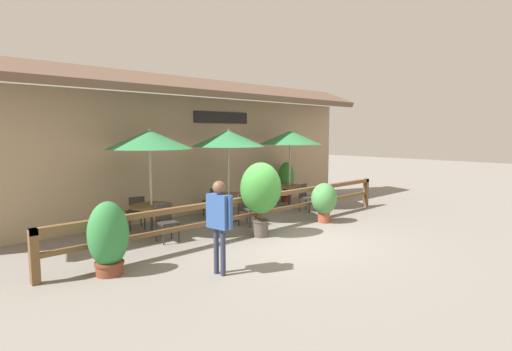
# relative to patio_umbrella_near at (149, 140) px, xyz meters

# --- Properties ---
(ground_plane) EXTENTS (60.00, 60.00, 0.00)m
(ground_plane) POSITION_rel_patio_umbrella_near_xyz_m (2.09, -2.65, -2.36)
(ground_plane) COLOR gray
(building_facade) EXTENTS (14.28, 1.49, 4.23)m
(building_facade) POSITION_rel_patio_umbrella_near_xyz_m (2.09, 1.45, -0.19)
(building_facade) COLOR tan
(building_facade) RESTS_ON ground
(patio_railing) EXTENTS (10.40, 0.14, 0.95)m
(patio_railing) POSITION_rel_patio_umbrella_near_xyz_m (2.09, -1.60, -1.66)
(patio_railing) COLOR brown
(patio_railing) RESTS_ON ground
(patio_umbrella_near) EXTENTS (2.08, 2.08, 2.62)m
(patio_umbrella_near) POSITION_rel_patio_umbrella_near_xyz_m (0.00, 0.00, 0.00)
(patio_umbrella_near) COLOR #B7B2A8
(patio_umbrella_near) RESTS_ON ground
(dining_table_near) EXTENTS (1.06, 1.06, 0.75)m
(dining_table_near) POSITION_rel_patio_umbrella_near_xyz_m (-0.00, 0.00, -1.75)
(dining_table_near) COLOR brown
(dining_table_near) RESTS_ON ground
(chair_near_streetside) EXTENTS (0.46, 0.46, 0.88)m
(chair_near_streetside) POSITION_rel_patio_umbrella_near_xyz_m (-0.06, -0.78, -1.86)
(chair_near_streetside) COLOR #332D28
(chair_near_streetside) RESTS_ON ground
(chair_near_wallside) EXTENTS (0.51, 0.51, 0.88)m
(chair_near_wallside) POSITION_rel_patio_umbrella_near_xyz_m (-0.03, 0.78, -1.86)
(chair_near_wallside) COLOR #332D28
(chair_near_wallside) RESTS_ON ground
(patio_umbrella_middle) EXTENTS (2.08, 2.08, 2.62)m
(patio_umbrella_middle) POSITION_rel_patio_umbrella_near_xyz_m (2.42, -0.06, 0.00)
(patio_umbrella_middle) COLOR #B7B2A8
(patio_umbrella_middle) RESTS_ON ground
(dining_table_middle) EXTENTS (1.06, 1.06, 0.75)m
(dining_table_middle) POSITION_rel_patio_umbrella_near_xyz_m (2.42, -0.06, -1.75)
(dining_table_middle) COLOR brown
(dining_table_middle) RESTS_ON ground
(chair_middle_streetside) EXTENTS (0.49, 0.49, 0.88)m
(chair_middle_streetside) POSITION_rel_patio_umbrella_near_xyz_m (2.39, -0.86, -1.86)
(chair_middle_streetside) COLOR #332D28
(chair_middle_streetside) RESTS_ON ground
(chair_middle_wallside) EXTENTS (0.43, 0.43, 0.88)m
(chair_middle_wallside) POSITION_rel_patio_umbrella_near_xyz_m (2.48, 0.74, -1.86)
(chair_middle_wallside) COLOR #332D28
(chair_middle_wallside) RESTS_ON ground
(patio_umbrella_far) EXTENTS (2.08, 2.08, 2.62)m
(patio_umbrella_far) POSITION_rel_patio_umbrella_near_xyz_m (5.15, 0.05, 0.00)
(patio_umbrella_far) COLOR #B7B2A8
(patio_umbrella_far) RESTS_ON ground
(dining_table_far) EXTENTS (1.06, 1.06, 0.75)m
(dining_table_far) POSITION_rel_patio_umbrella_near_xyz_m (5.15, 0.05, -1.75)
(dining_table_far) COLOR brown
(dining_table_far) RESTS_ON ground
(chair_far_streetside) EXTENTS (0.46, 0.46, 0.88)m
(chair_far_streetside) POSITION_rel_patio_umbrella_near_xyz_m (5.09, -0.73, -1.86)
(chair_far_streetside) COLOR #332D28
(chair_far_streetside) RESTS_ON ground
(chair_far_wallside) EXTENTS (0.50, 0.50, 0.88)m
(chair_far_wallside) POSITION_rel_patio_umbrella_near_xyz_m (5.11, 0.82, -1.86)
(chair_far_wallside) COLOR #332D28
(chair_far_wallside) RESTS_ON ground
(potted_plant_entrance_palm) EXTENTS (1.04, 0.94, 1.81)m
(potted_plant_entrance_palm) POSITION_rel_patio_umbrella_near_xyz_m (1.85, -1.98, -1.21)
(potted_plant_entrance_palm) COLOR #564C47
(potted_plant_entrance_palm) RESTS_ON ground
(potted_plant_tall_tropical) EXTENTS (0.72, 0.65, 1.33)m
(potted_plant_tall_tropical) POSITION_rel_patio_umbrella_near_xyz_m (-1.94, -2.00, -1.68)
(potted_plant_tall_tropical) COLOR brown
(potted_plant_tall_tropical) RESTS_ON ground
(potted_plant_corner_fern) EXTENTS (0.77, 0.69, 1.12)m
(potted_plant_corner_fern) POSITION_rel_patio_umbrella_near_xyz_m (4.19, -2.11, -1.71)
(potted_plant_corner_fern) COLOR #9E4C33
(potted_plant_corner_fern) RESTS_ON ground
(potted_plant_small_flowering) EXTENTS (0.62, 0.56, 1.45)m
(potted_plant_small_flowering) POSITION_rel_patio_umbrella_near_xyz_m (5.93, 0.90, -1.52)
(potted_plant_small_flowering) COLOR brown
(potted_plant_small_flowering) RESTS_ON ground
(pedestrian) EXTENTS (0.26, 0.59, 1.69)m
(pedestrian) POSITION_rel_patio_umbrella_near_xyz_m (-0.51, -3.36, -1.27)
(pedestrian) COLOR #2D334C
(pedestrian) RESTS_ON ground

